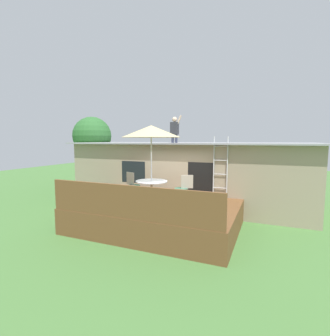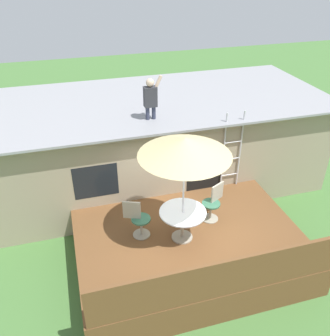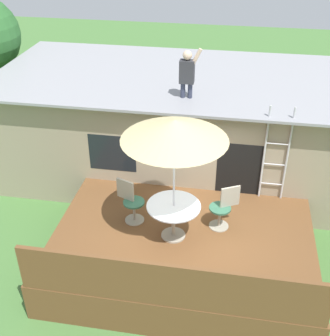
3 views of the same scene
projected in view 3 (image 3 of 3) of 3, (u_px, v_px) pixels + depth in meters
name	position (u px, v px, depth m)	size (l,w,h in m)	color
ground_plane	(183.00, 262.00, 9.35)	(40.00, 40.00, 0.00)	#477538
house	(203.00, 127.00, 11.64)	(10.50, 4.50, 2.76)	gray
deck	(183.00, 248.00, 9.14)	(5.15, 3.84, 0.80)	brown
deck_railing	(168.00, 286.00, 7.12)	(5.05, 0.08, 0.90)	brown
patio_table	(174.00, 212.00, 8.54)	(1.04, 1.04, 0.74)	#A59E8C
patio_umbrella	(175.00, 130.00, 7.62)	(1.90, 1.90, 2.54)	silver
step_ladder	(276.00, 154.00, 9.41)	(0.52, 0.04, 2.20)	silver
person_figure	(187.00, 71.00, 9.50)	(0.47, 0.20, 1.11)	#33384C
patio_chair_left	(131.00, 201.00, 9.06)	(0.60, 0.44, 0.92)	#A59E8C
patio_chair_right	(223.00, 208.00, 8.88)	(0.58, 0.44, 0.92)	#A59E8C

